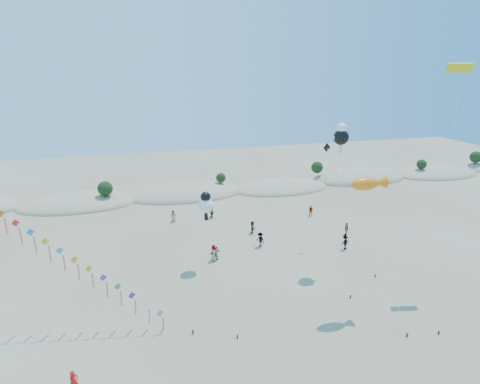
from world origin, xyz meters
The scene contains 8 objects.
dune_ridge centered at (1.06, 45.14, 0.11)m, with size 145.30×11.49×5.57m.
fish_kite centered at (10.04, 10.48, 10.69)m, with size 3.11×6.09×11.25m.
cartoon_kite_low centered at (-1.32, 20.71, 6.65)m, with size 1.53×13.19×7.90m.
cartoon_kite_high centered at (11.65, 18.05, 13.27)m, with size 3.07×7.96×14.51m.
parafoil_kite centered at (19.89, 13.29, 19.19)m, with size 7.72×9.42×19.98m.
dark_kite centered at (13.22, 20.70, 8.19)m, with size 1.55×9.81×11.61m.
flyer_foreground centered at (-12.76, 6.00, 0.84)m, with size 0.61×0.40×1.68m, color red.
beachgoers centered at (5.31, 25.98, 0.83)m, with size 20.38×14.97×1.79m.
Camera 1 is at (-8.35, -16.35, 19.67)m, focal length 30.00 mm.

